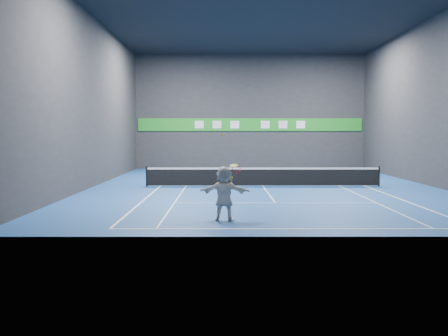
{
  "coord_description": "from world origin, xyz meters",
  "views": [
    {
      "loc": [
        -2.14,
        -26.48,
        2.83
      ],
      "look_at": [
        -2.1,
        -7.48,
        1.5
      ],
      "focal_mm": 40.0,
      "sensor_mm": 36.0,
      "label": 1
    }
  ],
  "objects_px": {
    "player": "(224,193)",
    "tennis_net": "(263,176)",
    "tennis_ball": "(223,135)",
    "tennis_racket": "(236,170)"
  },
  "relations": [
    {
      "from": "player",
      "to": "tennis_net",
      "type": "xyz_separation_m",
      "value": [
        2.1,
        10.45,
        -0.35
      ]
    },
    {
      "from": "player",
      "to": "tennis_net",
      "type": "relative_size",
      "value": 0.14
    },
    {
      "from": "tennis_ball",
      "to": "tennis_racket",
      "type": "bearing_deg",
      "value": -24.78
    },
    {
      "from": "tennis_net",
      "to": "tennis_racket",
      "type": "height_order",
      "value": "tennis_racket"
    },
    {
      "from": "player",
      "to": "tennis_ball",
      "type": "distance_m",
      "value": 1.9
    },
    {
      "from": "tennis_ball",
      "to": "tennis_racket",
      "type": "xyz_separation_m",
      "value": [
        0.42,
        -0.2,
        -1.13
      ]
    },
    {
      "from": "tennis_ball",
      "to": "tennis_racket",
      "type": "relative_size",
      "value": 0.1
    },
    {
      "from": "player",
      "to": "tennis_ball",
      "type": "xyz_separation_m",
      "value": [
        -0.06,
        0.24,
        1.88
      ]
    },
    {
      "from": "tennis_net",
      "to": "tennis_racket",
      "type": "distance_m",
      "value": 10.6
    },
    {
      "from": "tennis_ball",
      "to": "tennis_net",
      "type": "bearing_deg",
      "value": 78.1
    }
  ]
}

